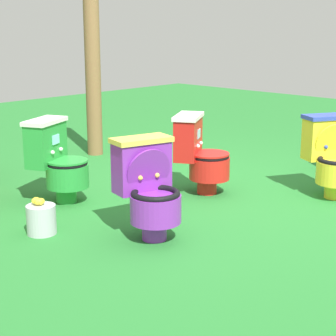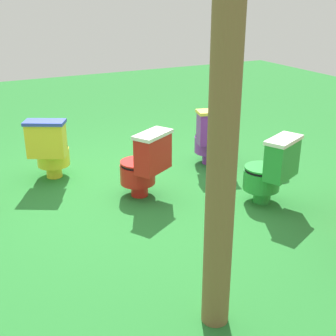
{
  "view_description": "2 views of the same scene",
  "coord_description": "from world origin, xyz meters",
  "px_view_note": "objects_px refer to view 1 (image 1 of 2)",
  "views": [
    {
      "loc": [
        -3.94,
        -3.2,
        1.55
      ],
      "look_at": [
        -0.45,
        0.18,
        0.32
      ],
      "focal_mm": 62.77,
      "sensor_mm": 36.0,
      "label": 1
    },
    {
      "loc": [
        1.75,
        4.23,
        2.07
      ],
      "look_at": [
        -0.2,
        0.35,
        0.34
      ],
      "focal_mm": 48.89,
      "sensor_mm": 36.0,
      "label": 2
    }
  ],
  "objects_px": {
    "toilet_yellow": "(332,156)",
    "lemon_bucket": "(41,219)",
    "toilet_red": "(200,154)",
    "toilet_purple": "(149,188)",
    "wooden_post": "(92,56)",
    "toilet_green": "(58,160)"
  },
  "relations": [
    {
      "from": "toilet_yellow",
      "to": "lemon_bucket",
      "type": "bearing_deg",
      "value": 4.32
    },
    {
      "from": "toilet_red",
      "to": "toilet_purple",
      "type": "bearing_deg",
      "value": -7.43
    },
    {
      "from": "wooden_post",
      "to": "lemon_bucket",
      "type": "height_order",
      "value": "wooden_post"
    },
    {
      "from": "toilet_green",
      "to": "toilet_yellow",
      "type": "relative_size",
      "value": 1.0
    },
    {
      "from": "toilet_green",
      "to": "lemon_bucket",
      "type": "height_order",
      "value": "toilet_green"
    },
    {
      "from": "toilet_purple",
      "to": "toilet_yellow",
      "type": "height_order",
      "value": "same"
    },
    {
      "from": "toilet_red",
      "to": "lemon_bucket",
      "type": "distance_m",
      "value": 1.65
    },
    {
      "from": "toilet_yellow",
      "to": "lemon_bucket",
      "type": "distance_m",
      "value": 2.62
    },
    {
      "from": "toilet_green",
      "to": "lemon_bucket",
      "type": "xyz_separation_m",
      "value": [
        -0.57,
        -0.57,
        -0.25
      ]
    },
    {
      "from": "toilet_red",
      "to": "lemon_bucket",
      "type": "height_order",
      "value": "toilet_red"
    },
    {
      "from": "toilet_yellow",
      "to": "wooden_post",
      "type": "height_order",
      "value": "wooden_post"
    },
    {
      "from": "toilet_red",
      "to": "toilet_purple",
      "type": "distance_m",
      "value": 1.21
    },
    {
      "from": "wooden_post",
      "to": "lemon_bucket",
      "type": "relative_size",
      "value": 8.33
    },
    {
      "from": "toilet_purple",
      "to": "toilet_green",
      "type": "bearing_deg",
      "value": -78.02
    },
    {
      "from": "toilet_red",
      "to": "wooden_post",
      "type": "height_order",
      "value": "wooden_post"
    },
    {
      "from": "wooden_post",
      "to": "toilet_green",
      "type": "bearing_deg",
      "value": -138.71
    },
    {
      "from": "toilet_red",
      "to": "wooden_post",
      "type": "distance_m",
      "value": 2.14
    },
    {
      "from": "toilet_green",
      "to": "wooden_post",
      "type": "distance_m",
      "value": 2.04
    },
    {
      "from": "toilet_purple",
      "to": "wooden_post",
      "type": "distance_m",
      "value": 2.95
    },
    {
      "from": "toilet_green",
      "to": "wooden_post",
      "type": "bearing_deg",
      "value": -163.22
    },
    {
      "from": "toilet_yellow",
      "to": "wooden_post",
      "type": "relative_size",
      "value": 0.32
    },
    {
      "from": "lemon_bucket",
      "to": "toilet_red",
      "type": "bearing_deg",
      "value": -5.0
    }
  ]
}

